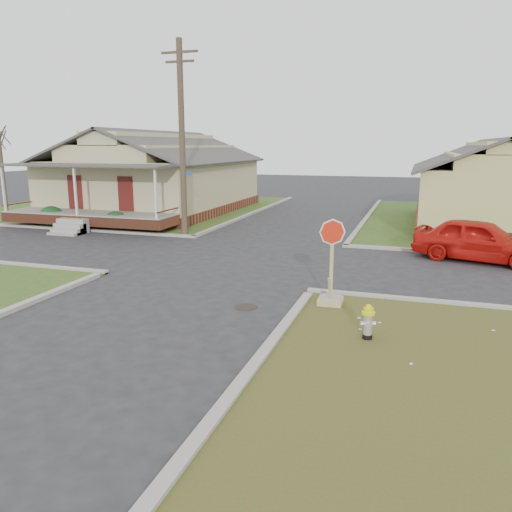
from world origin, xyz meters
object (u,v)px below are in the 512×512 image
(fire_hydrant, at_px, (368,320))
(red_sedan, at_px, (479,240))
(utility_pole, at_px, (182,137))
(stop_sign, at_px, (331,286))

(fire_hydrant, xyz_separation_m, red_sedan, (3.18, 9.37, 0.31))
(utility_pole, height_order, red_sedan, utility_pole)
(utility_pole, distance_m, stop_sign, 12.75)
(utility_pole, bearing_deg, stop_sign, -44.94)
(red_sedan, bearing_deg, utility_pole, 100.28)
(utility_pole, xyz_separation_m, red_sedan, (12.95, -1.42, -3.85))
(utility_pole, bearing_deg, red_sedan, -6.24)
(stop_sign, height_order, red_sedan, stop_sign)
(stop_sign, relative_size, red_sedan, 0.50)
(stop_sign, xyz_separation_m, red_sedan, (4.40, 7.11, 0.25))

